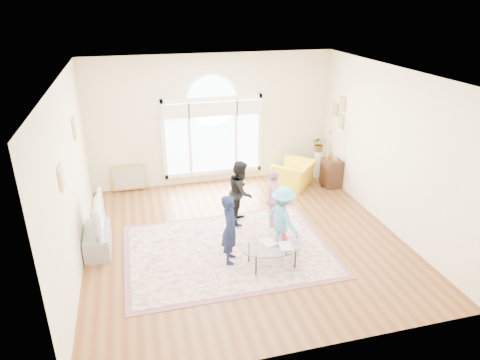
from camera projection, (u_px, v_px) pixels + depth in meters
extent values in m
plane|color=brown|center=(244.00, 239.00, 8.44)|extent=(6.00, 6.00, 0.00)
plane|color=#F3E4C0|center=(212.00, 120.00, 10.47)|extent=(6.00, 0.00, 6.00)
plane|color=#F3E4C0|center=(309.00, 250.00, 5.14)|extent=(6.00, 0.00, 6.00)
plane|color=#F3E4C0|center=(70.00, 179.00, 7.11)|extent=(0.00, 6.00, 6.00)
plane|color=#F3E4C0|center=(390.00, 149.00, 8.50)|extent=(0.00, 6.00, 6.00)
plane|color=white|center=(244.00, 74.00, 7.17)|extent=(6.00, 6.00, 0.00)
cube|color=white|center=(214.00, 172.00, 10.97)|extent=(2.50, 0.08, 0.10)
cube|color=white|center=(212.00, 99.00, 10.21)|extent=(2.50, 0.08, 0.10)
cube|color=white|center=(163.00, 140.00, 10.31)|extent=(0.10, 0.08, 2.00)
cube|color=white|center=(260.00, 133.00, 10.87)|extent=(0.10, 0.08, 2.00)
cube|color=#C6E2FF|center=(177.00, 139.00, 10.38)|extent=(0.55, 0.02, 1.80)
cube|color=#C6E2FF|center=(248.00, 134.00, 10.80)|extent=(0.55, 0.02, 1.80)
cube|color=#C6E2FF|center=(213.00, 137.00, 10.59)|extent=(1.10, 0.02, 1.80)
cylinder|color=#C6E2FF|center=(212.00, 101.00, 10.23)|extent=(1.20, 0.02, 1.20)
cube|color=white|center=(190.00, 138.00, 10.45)|extent=(0.07, 0.04, 1.80)
cube|color=white|center=(236.00, 135.00, 10.72)|extent=(0.07, 0.04, 1.80)
cube|color=white|center=(176.00, 111.00, 10.03)|extent=(0.65, 0.12, 0.35)
cube|color=white|center=(213.00, 109.00, 10.23)|extent=(1.20, 0.12, 0.35)
cube|color=white|center=(249.00, 107.00, 10.44)|extent=(0.65, 0.12, 0.35)
cube|color=tan|center=(74.00, 129.00, 8.07)|extent=(0.03, 0.34, 0.40)
cube|color=#ADA38E|center=(75.00, 129.00, 8.08)|extent=(0.01, 0.28, 0.34)
cube|color=tan|center=(61.00, 178.00, 6.16)|extent=(0.03, 0.30, 0.36)
cube|color=#ADA38E|center=(62.00, 178.00, 6.16)|extent=(0.01, 0.24, 0.30)
cube|color=tan|center=(343.00, 104.00, 10.13)|extent=(0.03, 0.28, 0.34)
cube|color=#ADA38E|center=(342.00, 104.00, 10.13)|extent=(0.01, 0.22, 0.28)
cube|color=tan|center=(341.00, 122.00, 10.30)|extent=(0.03, 0.28, 0.34)
cube|color=#ADA38E|center=(340.00, 122.00, 10.30)|extent=(0.01, 0.22, 0.28)
cube|color=tan|center=(335.00, 109.00, 10.53)|extent=(0.03, 0.26, 0.32)
cube|color=#ADA38E|center=(335.00, 109.00, 10.52)|extent=(0.01, 0.20, 0.26)
cube|color=beige|center=(228.00, 250.00, 8.03)|extent=(3.60, 2.60, 0.02)
cube|color=#864F61|center=(228.00, 251.00, 8.03)|extent=(3.80, 2.80, 0.01)
cube|color=gray|center=(98.00, 240.00, 7.99)|extent=(0.45, 1.00, 0.42)
imported|color=black|center=(94.00, 215.00, 7.78)|extent=(0.14, 1.09, 0.63)
cube|color=#4DCDBA|center=(99.00, 215.00, 7.80)|extent=(0.02, 0.89, 0.51)
ellipsoid|color=silver|center=(272.00, 246.00, 7.43)|extent=(1.15, 0.75, 0.02)
cylinder|color=black|center=(286.00, 247.00, 7.79)|extent=(0.03, 0.03, 0.40)
cylinder|color=black|center=(249.00, 253.00, 7.61)|extent=(0.03, 0.03, 0.40)
cylinder|color=black|center=(295.00, 259.00, 7.43)|extent=(0.03, 0.03, 0.40)
cylinder|color=black|center=(256.00, 266.00, 7.24)|extent=(0.03, 0.03, 0.40)
imported|color=#B2A58C|center=(263.00, 245.00, 7.43)|extent=(0.31, 0.35, 0.03)
imported|color=#B2A58C|center=(279.00, 246.00, 7.38)|extent=(0.25, 0.32, 0.02)
cylinder|color=red|center=(284.00, 237.00, 7.56)|extent=(0.07, 0.07, 0.12)
imported|color=gold|center=(294.00, 174.00, 10.66)|extent=(1.30, 1.30, 0.64)
cube|color=black|center=(331.00, 173.00, 10.65)|extent=(0.40, 0.50, 0.70)
cylinder|color=black|center=(325.00, 186.00, 10.75)|extent=(0.20, 0.20, 0.02)
cylinder|color=#BD9446|center=(327.00, 161.00, 10.49)|extent=(0.02, 0.02, 1.35)
cone|color=#CCB284|center=(329.00, 133.00, 10.20)|extent=(0.26, 0.26, 0.22)
cylinder|color=white|center=(318.00, 164.00, 11.20)|extent=(0.20, 0.20, 0.70)
imported|color=#33722D|center=(319.00, 144.00, 10.98)|extent=(0.44, 0.40, 0.42)
cube|color=tan|center=(130.00, 190.00, 10.52)|extent=(0.80, 0.14, 0.62)
imported|color=#141C3D|center=(230.00, 229.00, 7.46)|extent=(0.43, 0.54, 1.29)
imported|color=black|center=(241.00, 192.00, 8.82)|extent=(0.73, 0.80, 1.34)
imported|color=#F4ACB7|center=(273.00, 199.00, 8.65)|extent=(0.45, 0.77, 1.23)
imported|color=#59ABD4|center=(283.00, 219.00, 7.86)|extent=(0.70, 0.91, 1.25)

